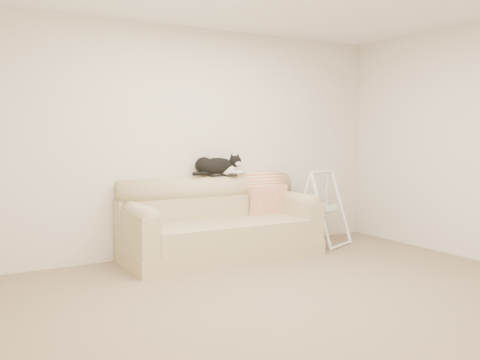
{
  "coord_description": "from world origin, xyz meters",
  "views": [
    {
      "loc": [
        -2.67,
        -3.67,
        1.4
      ],
      "look_at": [
        0.18,
        1.27,
        0.9
      ],
      "focal_mm": 40.0,
      "sensor_mm": 36.0,
      "label": 1
    }
  ],
  "objects_px": {
    "sofa": "(219,226)",
    "baby_swing": "(321,207)",
    "remote_b": "(230,175)",
    "tuxedo_cat": "(217,166)",
    "remote_a": "(216,175)"
  },
  "relations": [
    {
      "from": "remote_b",
      "to": "tuxedo_cat",
      "type": "bearing_deg",
      "value": 160.63
    },
    {
      "from": "tuxedo_cat",
      "to": "remote_a",
      "type": "bearing_deg",
      "value": -136.13
    },
    {
      "from": "sofa",
      "to": "remote_b",
      "type": "bearing_deg",
      "value": 37.05
    },
    {
      "from": "sofa",
      "to": "remote_b",
      "type": "height_order",
      "value": "remote_b"
    },
    {
      "from": "tuxedo_cat",
      "to": "baby_swing",
      "type": "height_order",
      "value": "tuxedo_cat"
    },
    {
      "from": "remote_b",
      "to": "baby_swing",
      "type": "xyz_separation_m",
      "value": [
        1.19,
        -0.2,
        -0.44
      ]
    },
    {
      "from": "remote_a",
      "to": "baby_swing",
      "type": "xyz_separation_m",
      "value": [
        1.35,
        -0.24,
        -0.44
      ]
    },
    {
      "from": "remote_b",
      "to": "remote_a",
      "type": "bearing_deg",
      "value": 166.55
    },
    {
      "from": "sofa",
      "to": "baby_swing",
      "type": "relative_size",
      "value": 2.34
    },
    {
      "from": "remote_a",
      "to": "tuxedo_cat",
      "type": "xyz_separation_m",
      "value": [
        0.01,
        0.01,
        0.11
      ]
    },
    {
      "from": "sofa",
      "to": "baby_swing",
      "type": "height_order",
      "value": "baby_swing"
    },
    {
      "from": "remote_b",
      "to": "baby_swing",
      "type": "bearing_deg",
      "value": -9.7
    },
    {
      "from": "tuxedo_cat",
      "to": "remote_b",
      "type": "bearing_deg",
      "value": -19.37
    },
    {
      "from": "sofa",
      "to": "baby_swing",
      "type": "xyz_separation_m",
      "value": [
        1.45,
        -0.01,
        0.12
      ]
    },
    {
      "from": "remote_a",
      "to": "baby_swing",
      "type": "distance_m",
      "value": 1.45
    }
  ]
}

